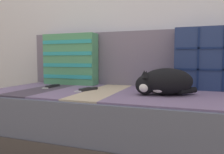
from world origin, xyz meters
TOP-DOWN VIEW (x-y plane):
  - couch at (-0.00, 0.09)m, footprint 2.15×0.92m
  - sofa_backrest at (0.00, 0.48)m, footprint 2.10×0.14m
  - throw_pillow_quilted at (0.46, 0.33)m, footprint 0.48×0.14m
  - throw_pillow_striped at (-0.64, 0.33)m, footprint 0.47×0.14m
  - sleeping_cat at (0.18, 0.01)m, footprint 0.37×0.30m
  - game_remote_near at (-0.67, 0.10)m, footprint 0.05×0.19m
  - game_remote_far at (-0.34, 0.03)m, footprint 0.11×0.20m

SIDE VIEW (x-z plane):
  - couch at x=0.00m, z-range 0.00..0.44m
  - game_remote_near at x=-0.67m, z-range 0.44..0.46m
  - game_remote_far at x=-0.34m, z-range 0.44..0.46m
  - sleeping_cat at x=0.18m, z-range 0.44..0.60m
  - throw_pillow_striped at x=-0.64m, z-range 0.44..0.87m
  - throw_pillow_quilted at x=0.46m, z-range 0.44..0.88m
  - sofa_backrest at x=0.00m, z-range 0.44..0.89m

